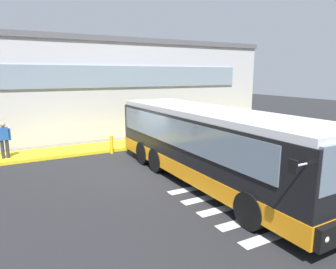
{
  "coord_description": "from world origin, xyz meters",
  "views": [
    {
      "loc": [
        -4.72,
        -10.83,
        3.93
      ],
      "look_at": [
        0.99,
        -0.07,
        1.5
      ],
      "focal_mm": 32.34,
      "sensor_mm": 36.0,
      "label": 1
    }
  ],
  "objects": [
    {
      "name": "ground_plane",
      "position": [
        0.0,
        0.0,
        -0.01
      ],
      "size": [
        80.0,
        90.0,
        0.02
      ],
      "primitive_type": "cube",
      "color": "#232326",
      "rests_on": "ground"
    },
    {
      "name": "bay_paint_stripes",
      "position": [
        2.0,
        -4.2,
        0.0
      ],
      "size": [
        4.4,
        3.96,
        0.01
      ],
      "color": "silver",
      "rests_on": "ground"
    },
    {
      "name": "terminal_building",
      "position": [
        -0.69,
        11.64,
        3.0
      ],
      "size": [
        24.26,
        13.8,
        6.01
      ],
      "color": "#B7B7BC",
      "rests_on": "ground"
    },
    {
      "name": "boarding_curb",
      "position": [
        0.0,
        4.8,
        0.07
      ],
      "size": [
        26.46,
        2.0,
        0.15
      ],
      "primitive_type": "cube",
      "color": "yellow",
      "rests_on": "ground"
    },
    {
      "name": "bus_main_foreground",
      "position": [
        1.65,
        -2.1,
        1.33
      ],
      "size": [
        3.02,
        10.58,
        2.7
      ],
      "color": "black",
      "rests_on": "ground"
    },
    {
      "name": "passenger_by_doorway",
      "position": [
        -5.01,
        4.5,
        1.08
      ],
      "size": [
        0.59,
        0.27,
        1.68
      ],
      "color": "#2D2D33",
      "rests_on": "boarding_curb"
    },
    {
      "name": "safety_bollard_yellow",
      "position": [
        -0.28,
        3.6,
        0.45
      ],
      "size": [
        0.18,
        0.18,
        0.9
      ],
      "primitive_type": "cylinder",
      "color": "yellow",
      "rests_on": "ground"
    }
  ]
}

